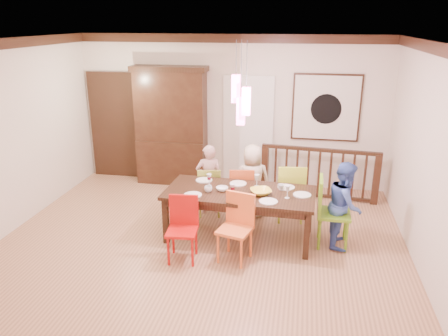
% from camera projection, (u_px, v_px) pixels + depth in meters
% --- Properties ---
extents(floor, '(6.00, 6.00, 0.00)m').
position_uv_depth(floor, '(203.00, 239.00, 6.63)').
color(floor, '#986749').
rests_on(floor, ground).
extents(ceiling, '(6.00, 6.00, 0.00)m').
position_uv_depth(ceiling, '(199.00, 40.00, 5.69)').
color(ceiling, white).
rests_on(ceiling, wall_back).
extents(wall_back, '(6.00, 0.00, 6.00)m').
position_uv_depth(wall_back, '(231.00, 112.00, 8.48)').
color(wall_back, beige).
rests_on(wall_back, floor).
extents(wall_left, '(0.00, 5.00, 5.00)m').
position_uv_depth(wall_left, '(10.00, 137.00, 6.67)').
color(wall_left, beige).
rests_on(wall_left, floor).
extents(wall_right, '(0.00, 5.00, 5.00)m').
position_uv_depth(wall_right, '(427.00, 159.00, 5.64)').
color(wall_right, beige).
rests_on(wall_right, floor).
extents(crown_molding, '(6.00, 5.00, 0.16)m').
position_uv_depth(crown_molding, '(199.00, 47.00, 5.71)').
color(crown_molding, black).
rests_on(crown_molding, wall_back).
extents(panel_door, '(1.04, 0.07, 2.24)m').
position_uv_depth(panel_door, '(116.00, 127.00, 8.98)').
color(panel_door, black).
rests_on(panel_door, wall_back).
extents(white_doorway, '(0.97, 0.05, 2.22)m').
position_uv_depth(white_doorway, '(248.00, 133.00, 8.52)').
color(white_doorway, silver).
rests_on(white_doorway, wall_back).
extents(painting, '(1.25, 0.06, 1.25)m').
position_uv_depth(painting, '(326.00, 108.00, 8.09)').
color(painting, black).
rests_on(painting, wall_back).
extents(pendant_cluster, '(0.27, 0.21, 1.14)m').
position_uv_depth(pendant_cluster, '(241.00, 100.00, 6.00)').
color(pendant_cluster, '#F54996').
rests_on(pendant_cluster, ceiling).
extents(dining_table, '(2.24, 1.10, 0.75)m').
position_uv_depth(dining_table, '(240.00, 196.00, 6.47)').
color(dining_table, black).
rests_on(dining_table, floor).
extents(chair_far_left, '(0.45, 0.45, 0.84)m').
position_uv_depth(chair_far_left, '(210.00, 187.00, 7.32)').
color(chair_far_left, '#94A434').
rests_on(chair_far_left, floor).
extents(chair_far_mid, '(0.45, 0.45, 0.88)m').
position_uv_depth(chair_far_mid, '(242.00, 188.00, 7.22)').
color(chair_far_mid, '#BC481C').
rests_on(chair_far_mid, floor).
extents(chair_far_right, '(0.49, 0.49, 0.98)m').
position_uv_depth(chair_far_right, '(291.00, 188.00, 7.10)').
color(chair_far_right, '#B5C62F').
rests_on(chair_far_right, floor).
extents(chair_near_left, '(0.44, 0.44, 0.89)m').
position_uv_depth(chair_near_left, '(182.00, 226.00, 5.89)').
color(chair_near_left, '#B70F0D').
rests_on(chair_near_left, floor).
extents(chair_near_mid, '(0.52, 0.52, 0.93)m').
position_uv_depth(chair_near_mid, '(235.00, 225.00, 5.88)').
color(chair_near_mid, orange).
rests_on(chair_near_mid, floor).
extents(chair_end_right, '(0.47, 0.47, 1.03)m').
position_uv_depth(chair_end_right, '(334.00, 208.00, 6.26)').
color(chair_end_right, '#6BA41F').
rests_on(chair_end_right, floor).
extents(china_hutch, '(1.47, 0.46, 2.32)m').
position_uv_depth(china_hutch, '(171.00, 126.00, 8.58)').
color(china_hutch, black).
rests_on(china_hutch, floor).
extents(balustrade, '(2.14, 0.28, 0.96)m').
position_uv_depth(balustrade, '(319.00, 172.00, 7.98)').
color(balustrade, black).
rests_on(balustrade, floor).
extents(person_far_left, '(0.50, 0.40, 1.20)m').
position_uv_depth(person_far_left, '(209.00, 179.00, 7.35)').
color(person_far_left, beige).
rests_on(person_far_left, floor).
extents(person_far_mid, '(0.70, 0.56, 1.24)m').
position_uv_depth(person_far_mid, '(252.00, 181.00, 7.21)').
color(person_far_mid, '#C0AF91').
rests_on(person_far_mid, floor).
extents(person_end_right, '(0.54, 0.66, 1.27)m').
position_uv_depth(person_end_right, '(345.00, 205.00, 6.27)').
color(person_end_right, '#4261B9').
rests_on(person_end_right, floor).
extents(serving_bowl, '(0.40, 0.40, 0.07)m').
position_uv_depth(serving_bowl, '(261.00, 192.00, 6.33)').
color(serving_bowl, yellow).
rests_on(serving_bowl, dining_table).
extents(small_bowl, '(0.23, 0.23, 0.06)m').
position_uv_depth(small_bowl, '(222.00, 189.00, 6.45)').
color(small_bowl, white).
rests_on(small_bowl, dining_table).
extents(cup_left, '(0.14, 0.14, 0.09)m').
position_uv_depth(cup_left, '(208.00, 189.00, 6.40)').
color(cup_left, silver).
rests_on(cup_left, dining_table).
extents(cup_right, '(0.11, 0.11, 0.09)m').
position_uv_depth(cup_right, '(281.00, 187.00, 6.48)').
color(cup_right, silver).
rests_on(cup_right, dining_table).
extents(plate_far_left, '(0.26, 0.26, 0.01)m').
position_uv_depth(plate_far_left, '(204.00, 180.00, 6.86)').
color(plate_far_left, white).
rests_on(plate_far_left, dining_table).
extents(plate_far_mid, '(0.26, 0.26, 0.01)m').
position_uv_depth(plate_far_mid, '(238.00, 184.00, 6.72)').
color(plate_far_mid, white).
rests_on(plate_far_mid, dining_table).
extents(plate_far_right, '(0.26, 0.26, 0.01)m').
position_uv_depth(plate_far_right, '(286.00, 187.00, 6.58)').
color(plate_far_right, white).
rests_on(plate_far_right, dining_table).
extents(plate_near_left, '(0.26, 0.26, 0.01)m').
position_uv_depth(plate_near_left, '(193.00, 195.00, 6.29)').
color(plate_near_left, white).
rests_on(plate_near_left, dining_table).
extents(plate_near_mid, '(0.26, 0.26, 0.01)m').
position_uv_depth(plate_near_mid, '(268.00, 201.00, 6.07)').
color(plate_near_mid, white).
rests_on(plate_near_mid, dining_table).
extents(plate_end_right, '(0.26, 0.26, 0.01)m').
position_uv_depth(plate_end_right, '(302.00, 195.00, 6.29)').
color(plate_end_right, white).
rests_on(plate_end_right, dining_table).
extents(wine_glass_a, '(0.08, 0.08, 0.19)m').
position_uv_depth(wine_glass_a, '(209.00, 180.00, 6.63)').
color(wine_glass_a, '#590C19').
rests_on(wine_glass_a, dining_table).
extents(wine_glass_b, '(0.08, 0.08, 0.19)m').
position_uv_depth(wine_glass_b, '(257.00, 180.00, 6.60)').
color(wine_glass_b, silver).
rests_on(wine_glass_b, dining_table).
extents(wine_glass_c, '(0.08, 0.08, 0.19)m').
position_uv_depth(wine_glass_c, '(233.00, 190.00, 6.23)').
color(wine_glass_c, '#590C19').
rests_on(wine_glass_c, dining_table).
extents(wine_glass_d, '(0.08, 0.08, 0.19)m').
position_uv_depth(wine_glass_d, '(287.00, 192.00, 6.17)').
color(wine_glass_d, silver).
rests_on(wine_glass_d, dining_table).
extents(napkin, '(0.18, 0.14, 0.01)m').
position_uv_depth(napkin, '(237.00, 202.00, 6.06)').
color(napkin, '#D83359').
rests_on(napkin, dining_table).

